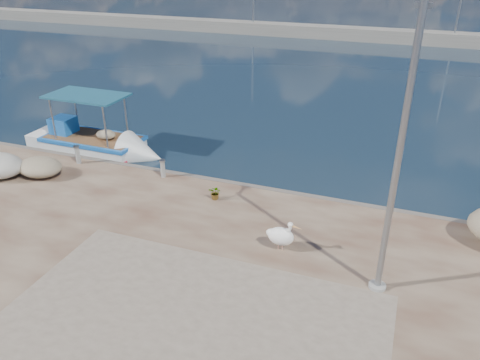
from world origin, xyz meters
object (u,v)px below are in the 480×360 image
boat_left (93,144)px  bollard_near (163,168)px  lamp_post (396,173)px  pelican (281,236)px

boat_left → bollard_near: bearing=-24.4°
lamp_post → pelican: bearing=165.2°
lamp_post → bollard_near: 9.66m
bollard_near → boat_left: bearing=155.1°
boat_left → bollard_near: (5.01, -2.33, 0.65)m
lamp_post → bollard_near: size_ratio=9.87×
boat_left → lamp_post: lamp_post is taller
boat_left → pelican: size_ratio=6.06×
pelican → lamp_post: bearing=-7.5°
bollard_near → pelican: bearing=-28.9°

